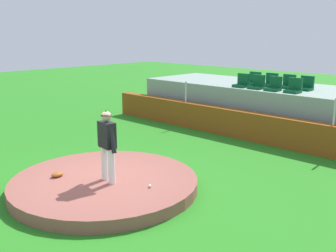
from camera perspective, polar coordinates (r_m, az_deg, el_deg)
ground_plane at (r=9.66m, az=-9.11°, el=-8.99°), size 60.00×60.00×0.00m
pitchers_mound at (r=9.61m, az=-9.14°, el=-8.22°), size 4.43×4.43×0.28m
pitcher at (r=9.05m, az=-8.81°, el=-2.10°), size 0.76×0.32×1.69m
baseball at (r=8.89m, az=-2.66°, el=-8.67°), size 0.07×0.07×0.07m
fielding_glove at (r=9.87m, az=-15.74°, el=-6.79°), size 0.20×0.30×0.11m
brick_barrier at (r=13.96m, az=11.59°, el=0.03°), size 13.22×0.40×0.98m
fence_post_left at (r=15.52m, az=2.59°, el=4.98°), size 0.06×0.06×0.81m
fence_post_right at (r=12.53m, az=22.97°, el=1.90°), size 0.06×0.06×0.81m
bleacher_platform at (r=15.75m, az=15.93°, el=2.54°), size 11.36×3.40×1.65m
stadium_chair_0 at (r=15.12m, az=10.62°, el=6.16°), size 0.48×0.44×0.50m
stadium_chair_1 at (r=14.77m, az=12.78°, el=5.89°), size 0.48×0.44×0.50m
stadium_chair_2 at (r=14.41m, az=15.08°, el=5.59°), size 0.48×0.44×0.50m
stadium_chair_3 at (r=14.11m, az=17.75°, el=5.25°), size 0.48×0.44×0.50m
stadium_chair_4 at (r=15.87m, az=12.31°, el=6.42°), size 0.48×0.44×0.50m
stadium_chair_5 at (r=15.53m, az=14.61°, el=6.15°), size 0.48×0.44×0.50m
stadium_chair_6 at (r=15.21m, az=16.96°, el=5.85°), size 0.48×0.44×0.50m
stadium_chair_7 at (r=14.89m, az=19.33°, el=5.53°), size 0.48×0.44×0.50m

